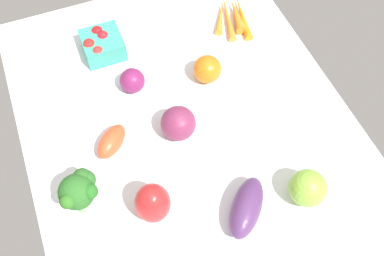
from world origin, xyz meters
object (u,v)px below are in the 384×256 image
object	(u,v)px
heirloom_tomato_green	(308,188)
carrot_bunch	(233,16)
broccoli_head	(79,190)
eggplant	(246,207)
heirloom_tomato_orange	(207,69)
red_onion_near_basket	(132,81)
red_onion_center	(178,123)
berry_basket	(102,44)
roma_tomato	(111,141)
bell_pepper_red	(153,203)

from	to	relation	value
heirloom_tomato_green	carrot_bunch	xyz separation A→B (cm)	(-54.40, 7.67, -2.85)
broccoli_head	eggplant	distance (cm)	34.06
heirloom_tomato_orange	red_onion_near_basket	world-z (taller)	heirloom_tomato_orange
red_onion_center	broccoli_head	world-z (taller)	broccoli_head
carrot_bunch	eggplant	bearing A→B (deg)	-21.65
berry_basket	red_onion_near_basket	bearing A→B (deg)	14.56
heirloom_tomato_green	broccoli_head	bearing A→B (deg)	-108.74
roma_tomato	bell_pepper_red	bearing A→B (deg)	57.88
heirloom_tomato_orange	eggplant	xyz separation A→B (cm)	(36.47, -6.39, -0.49)
roma_tomato	berry_basket	world-z (taller)	berry_basket
bell_pepper_red	heirloom_tomato_orange	distance (cm)	38.12
red_onion_center	heirloom_tomato_green	world-z (taller)	same
red_onion_center	berry_basket	bearing A→B (deg)	-162.59
red_onion_near_basket	heirloom_tomato_green	world-z (taller)	heirloom_tomato_green
bell_pepper_red	heirloom_tomato_green	size ratio (longest dim) A/B	1.28
heirloom_tomato_orange	roma_tomato	bearing A→B (deg)	-69.04
heirloom_tomato_orange	carrot_bunch	size ratio (longest dim) A/B	0.38
bell_pepper_red	broccoli_head	distance (cm)	14.87
broccoli_head	heirloom_tomato_orange	bearing A→B (deg)	121.33
eggplant	red_onion_center	bearing A→B (deg)	-125.16
roma_tomato	broccoli_head	world-z (taller)	broccoli_head
bell_pepper_red	heirloom_tomato_orange	xyz separation A→B (cm)	(-29.42, 24.18, -1.62)
broccoli_head	roma_tomato	bearing A→B (deg)	142.07
heirloom_tomato_green	eggplant	distance (cm)	13.56
bell_pepper_red	red_onion_near_basket	distance (cm)	33.73
bell_pepper_red	berry_basket	size ratio (longest dim) A/B	1.02
red_onion_center	heirloom_tomato_green	distance (cm)	31.65
bell_pepper_red	eggplant	bearing A→B (deg)	68.37
heirloom_tomato_orange	berry_basket	distance (cm)	28.49
red_onion_center	roma_tomato	size ratio (longest dim) A/B	0.87
red_onion_near_basket	carrot_bunch	distance (cm)	35.60
heirloom_tomato_green	eggplant	bearing A→B (deg)	-94.76
red_onion_center	roma_tomato	distance (cm)	15.64
roma_tomato	broccoli_head	distance (cm)	16.08
roma_tomato	red_onion_center	bearing A→B (deg)	129.55
red_onion_center	heirloom_tomato_green	xyz separation A→B (cm)	(24.95, 19.48, -0.02)
bell_pepper_red	roma_tomato	world-z (taller)	bell_pepper_red
red_onion_center	bell_pepper_red	bearing A→B (deg)	-35.11
bell_pepper_red	carrot_bunch	size ratio (longest dim) A/B	0.56
berry_basket	carrot_bunch	world-z (taller)	berry_basket
red_onion_center	red_onion_near_basket	xyz separation A→B (cm)	(-16.38, -5.91, -0.96)
red_onion_near_basket	heirloom_tomato_green	xyz separation A→B (cm)	(41.32, 25.39, 0.94)
carrot_bunch	eggplant	distance (cm)	57.35
red_onion_center	heirloom_tomato_orange	world-z (taller)	red_onion_center
eggplant	bell_pepper_red	bearing A→B (deg)	-70.94
broccoli_head	eggplant	world-z (taller)	broccoli_head
roma_tomato	heirloom_tomato_orange	size ratio (longest dim) A/B	1.32
bell_pepper_red	red_onion_near_basket	bearing A→B (deg)	169.94
red_onion_near_basket	carrot_bunch	bearing A→B (deg)	111.57
heirloom_tomato_orange	red_onion_near_basket	xyz separation A→B (cm)	(-3.73, -18.30, -0.44)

